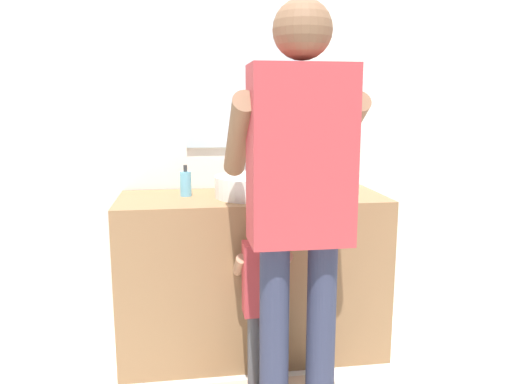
% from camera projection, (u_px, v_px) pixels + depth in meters
% --- Properties ---
extents(ground_plane, '(14.00, 14.00, 0.00)m').
position_uv_depth(ground_plane, '(260.00, 377.00, 2.44)').
color(ground_plane, silver).
extents(back_wall, '(4.40, 0.10, 2.70)m').
position_uv_depth(back_wall, '(244.00, 103.00, 2.80)').
color(back_wall, silver).
rests_on(back_wall, ground).
extents(vanity_cabinet, '(1.40, 0.54, 0.87)m').
position_uv_depth(vanity_cabinet, '(252.00, 274.00, 2.65)').
color(vanity_cabinet, olive).
rests_on(vanity_cabinet, ground).
extents(sink_basin, '(0.39, 0.39, 0.11)m').
position_uv_depth(sink_basin, '(252.00, 186.00, 2.55)').
color(sink_basin, silver).
rests_on(sink_basin, vanity_cabinet).
extents(faucet, '(0.18, 0.14, 0.18)m').
position_uv_depth(faucet, '(247.00, 175.00, 2.77)').
color(faucet, '#B7BABF').
rests_on(faucet, vanity_cabinet).
extents(toothbrush_cup, '(0.07, 0.07, 0.21)m').
position_uv_depth(toothbrush_cup, '(309.00, 184.00, 2.61)').
color(toothbrush_cup, '#4C8EB2').
rests_on(toothbrush_cup, vanity_cabinet).
extents(soap_bottle, '(0.06, 0.06, 0.17)m').
position_uv_depth(soap_bottle, '(186.00, 183.00, 2.56)').
color(soap_bottle, '#66B2D1').
rests_on(soap_bottle, vanity_cabinet).
extents(child_toddler, '(0.26, 0.26, 0.85)m').
position_uv_depth(child_toddler, '(264.00, 288.00, 2.25)').
color(child_toddler, '#47474C').
rests_on(child_toddler, ground).
extents(adult_parent, '(0.54, 0.56, 1.73)m').
position_uv_depth(adult_parent, '(299.00, 183.00, 1.93)').
color(adult_parent, '#2D334C').
rests_on(adult_parent, ground).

